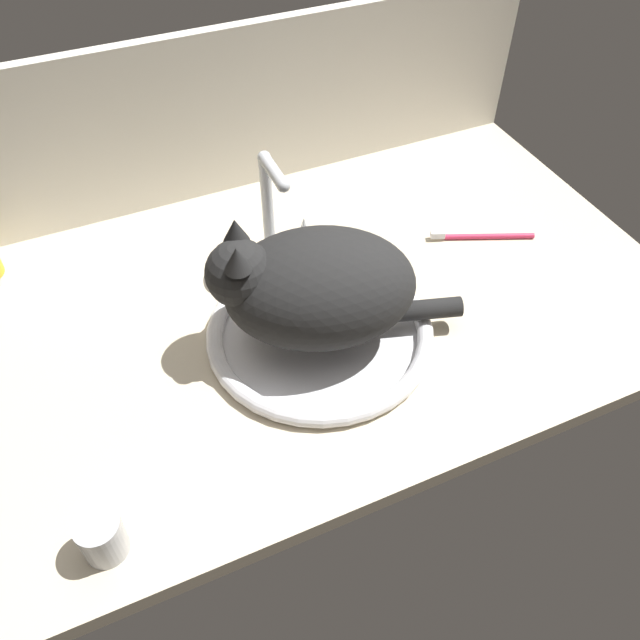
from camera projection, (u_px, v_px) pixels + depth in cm
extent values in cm
cube|color=beige|center=(324.00, 306.00, 110.68)|extent=(117.61, 72.68, 3.00)
cube|color=silver|center=(242.00, 117.00, 122.72)|extent=(117.61, 2.40, 34.46)
torus|color=white|center=(320.00, 332.00, 102.85)|extent=(35.84, 35.84, 2.65)
cylinder|color=white|center=(320.00, 336.00, 103.60)|extent=(31.87, 31.87, 0.60)
cylinder|color=silver|center=(271.00, 251.00, 116.63)|extent=(4.00, 4.00, 2.05)
cylinder|color=silver|center=(268.00, 205.00, 109.26)|extent=(2.00, 2.00, 18.18)
sphere|color=silver|center=(264.00, 158.00, 102.64)|extent=(2.20, 2.20, 2.20)
cylinder|color=silver|center=(274.00, 171.00, 100.06)|extent=(2.00, 8.22, 2.00)
sphere|color=silver|center=(283.00, 186.00, 97.49)|extent=(2.10, 2.10, 2.10)
cylinder|color=silver|center=(236.00, 262.00, 114.98)|extent=(3.20, 3.20, 1.60)
cone|color=silver|center=(235.00, 248.00, 112.67)|extent=(2.88, 2.88, 4.75)
cylinder|color=silver|center=(304.00, 242.00, 118.61)|extent=(3.20, 3.20, 1.60)
cone|color=silver|center=(304.00, 228.00, 116.30)|extent=(2.88, 2.88, 4.75)
ellipsoid|color=black|center=(320.00, 288.00, 95.82)|extent=(33.19, 27.76, 16.64)
sphere|color=black|center=(240.00, 274.00, 91.91)|extent=(9.97, 9.97, 9.97)
cone|color=black|center=(237.00, 259.00, 85.97)|extent=(3.79, 3.79, 3.74)
cone|color=black|center=(235.00, 230.00, 90.04)|extent=(3.79, 3.79, 3.74)
ellipsoid|color=silver|center=(214.00, 281.00, 92.32)|extent=(4.08, 4.88, 3.19)
ellipsoid|color=silver|center=(252.00, 297.00, 95.60)|extent=(10.89, 13.02, 9.15)
cylinder|color=black|center=(422.00, 310.00, 102.07)|extent=(12.73, 6.66, 3.20)
cylinder|color=#B2B5BA|center=(103.00, 539.00, 78.06)|extent=(5.49, 5.49, 5.44)
cylinder|color=silver|center=(96.00, 526.00, 75.71)|extent=(5.60, 5.60, 1.00)
cylinder|color=#D83359|center=(489.00, 236.00, 120.21)|extent=(15.67, 7.30, 1.00)
cube|color=white|center=(438.00, 235.00, 119.62)|extent=(2.86, 2.11, 1.20)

